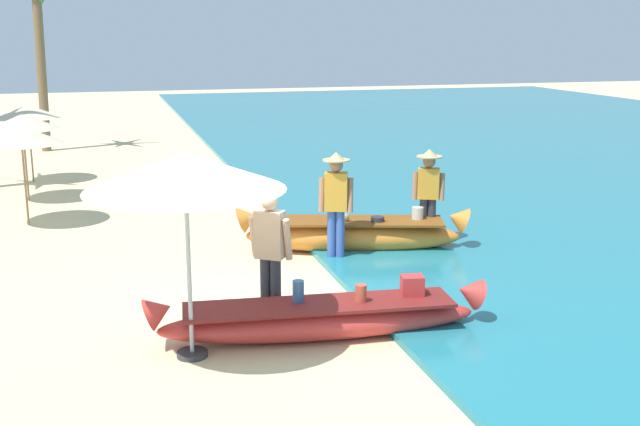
{
  "coord_description": "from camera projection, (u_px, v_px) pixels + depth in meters",
  "views": [
    {
      "loc": [
        -1.82,
        -9.48,
        3.69
      ],
      "look_at": [
        1.38,
        1.87,
        0.9
      ],
      "focal_mm": 43.62,
      "sensor_mm": 36.0,
      "label": 1
    }
  ],
  "objects": [
    {
      "name": "ground_plane",
      "position": [
        258.0,
        318.0,
        10.21
      ],
      "size": [
        80.0,
        80.0,
        0.0
      ],
      "primitive_type": "plane",
      "color": "beige"
    },
    {
      "name": "boat_red_foreground",
      "position": [
        321.0,
        318.0,
        9.49
      ],
      "size": [
        4.24,
        1.05,
        0.72
      ],
      "color": "red",
      "rests_on": "ground"
    },
    {
      "name": "boat_orange_midground",
      "position": [
        353.0,
        234.0,
        13.18
      ],
      "size": [
        3.91,
        1.76,
        0.85
      ],
      "color": "orange",
      "rests_on": "ground"
    },
    {
      "name": "person_vendor_hatted",
      "position": [
        336.0,
        199.0,
        12.4
      ],
      "size": [
        0.59,
        0.44,
        1.81
      ],
      "color": "#3D5BA8",
      "rests_on": "ground"
    },
    {
      "name": "person_tourist_customer",
      "position": [
        270.0,
        250.0,
        9.89
      ],
      "size": [
        0.57,
        0.48,
        1.7
      ],
      "color": "#333842",
      "rests_on": "ground"
    },
    {
      "name": "person_vendor_assistant",
      "position": [
        428.0,
        191.0,
        13.27
      ],
      "size": [
        0.58,
        0.44,
        1.73
      ],
      "color": "#333842",
      "rests_on": "ground"
    },
    {
      "name": "patio_umbrella_large",
      "position": [
        185.0,
        172.0,
        8.5
      ],
      "size": [
        2.24,
        2.24,
        2.39
      ],
      "color": "#B7B7BC",
      "rests_on": "ground"
    },
    {
      "name": "parasol_row_0",
      "position": [
        21.0,
        135.0,
        14.63
      ],
      "size": [
        1.6,
        1.6,
        1.91
      ],
      "color": "#8E6B47",
      "rests_on": "ground"
    },
    {
      "name": "parasol_row_1",
      "position": [
        22.0,
        122.0,
        16.77
      ],
      "size": [
        1.6,
        1.6,
        1.91
      ],
      "color": "#8E6B47",
      "rests_on": "ground"
    },
    {
      "name": "parasol_row_2",
      "position": [
        28.0,
        112.0,
        18.91
      ],
      "size": [
        1.6,
        1.6,
        1.91
      ],
      "color": "#8E6B47",
      "rests_on": "ground"
    },
    {
      "name": "palm_tree_tall_inland",
      "position": [
        38.0,
        2.0,
        23.26
      ],
      "size": [
        2.68,
        2.47,
        5.6
      ],
      "color": "brown",
      "rests_on": "ground"
    }
  ]
}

